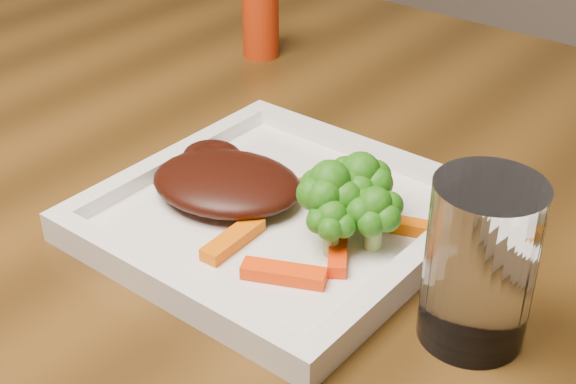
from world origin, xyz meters
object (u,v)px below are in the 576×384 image
Objects in this scene: plate at (279,220)px; steak at (227,183)px; drinking_glass at (480,263)px; dining_table at (162,351)px; spice_shaker at (261,19)px.

steak is (-0.05, -0.01, 0.02)m from plate.
drinking_glass is (0.19, -0.02, 0.05)m from plate.
drinking_glass is at bearing -13.77° from dining_table.
spice_shaker is 0.77× the size of drinking_glass.
drinking_glass reaches higher than plate.
plate is 2.93× the size of spice_shaker.
plate is at bearing -47.56° from spice_shaker.
drinking_glass is at bearing -6.13° from plate.
spice_shaker reaches higher than plate.
plate is 0.05m from steak.
spice_shaker is (-0.20, 0.28, 0.02)m from steak.
plate is at bearing 9.23° from steak.
drinking_glass reaches higher than spice_shaker.
dining_table is 17.39× the size of spice_shaker.
steak is at bearing -54.48° from spice_shaker.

